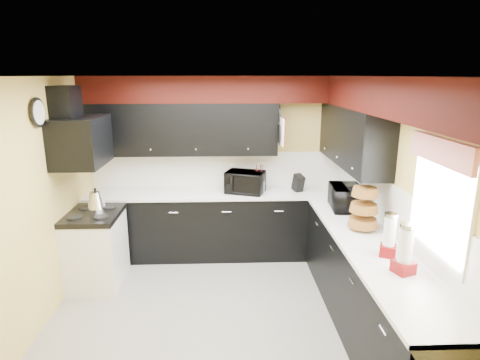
% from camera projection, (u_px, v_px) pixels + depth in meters
% --- Properties ---
extents(ground, '(3.60, 3.60, 0.00)m').
position_uv_depth(ground, '(219.00, 314.00, 4.35)').
color(ground, gray).
rests_on(ground, ground).
extents(wall_back, '(3.60, 0.06, 2.50)m').
position_uv_depth(wall_back, '(219.00, 165.00, 5.77)').
color(wall_back, '#E0C666').
rests_on(wall_back, ground).
extents(wall_right, '(0.06, 3.60, 2.50)m').
position_uv_depth(wall_right, '(393.00, 202.00, 4.10)').
color(wall_right, '#E0C666').
rests_on(wall_right, ground).
extents(wall_left, '(0.06, 3.60, 2.50)m').
position_uv_depth(wall_left, '(35.00, 207.00, 3.96)').
color(wall_left, '#E0C666').
rests_on(wall_left, ground).
extents(ceiling, '(3.60, 3.60, 0.06)m').
position_uv_depth(ceiling, '(215.00, 76.00, 3.71)').
color(ceiling, white).
rests_on(ceiling, wall_back).
extents(cab_back, '(3.60, 0.60, 0.90)m').
position_uv_depth(cab_back, '(219.00, 225.00, 5.68)').
color(cab_back, black).
rests_on(cab_back, ground).
extents(cab_right, '(0.60, 3.00, 0.90)m').
position_uv_depth(cab_right, '(368.00, 288.00, 4.00)').
color(cab_right, black).
rests_on(cab_right, ground).
extents(counter_back, '(3.62, 0.64, 0.04)m').
position_uv_depth(counter_back, '(219.00, 193.00, 5.56)').
color(counter_back, white).
rests_on(counter_back, cab_back).
extents(counter_right, '(0.64, 3.02, 0.04)m').
position_uv_depth(counter_right, '(372.00, 245.00, 3.88)').
color(counter_right, white).
rests_on(counter_right, cab_right).
extents(splash_back, '(3.60, 0.02, 0.50)m').
position_uv_depth(splash_back, '(219.00, 170.00, 5.77)').
color(splash_back, white).
rests_on(splash_back, counter_back).
extents(splash_right, '(0.02, 3.60, 0.50)m').
position_uv_depth(splash_right, '(391.00, 208.00, 4.11)').
color(splash_right, white).
rests_on(splash_right, counter_right).
extents(upper_back, '(2.60, 0.35, 0.70)m').
position_uv_depth(upper_back, '(181.00, 129.00, 5.44)').
color(upper_back, black).
rests_on(upper_back, wall_back).
extents(upper_right, '(0.35, 1.80, 0.70)m').
position_uv_depth(upper_right, '(352.00, 136.00, 4.82)').
color(upper_right, black).
rests_on(upper_right, wall_right).
extents(soffit_back, '(3.60, 0.36, 0.35)m').
position_uv_depth(soffit_back, '(218.00, 89.00, 5.32)').
color(soffit_back, black).
rests_on(soffit_back, wall_back).
extents(soffit_right, '(0.36, 3.24, 0.35)m').
position_uv_depth(soffit_right, '(393.00, 96.00, 3.64)').
color(soffit_right, black).
rests_on(soffit_right, wall_right).
extents(stove, '(0.60, 0.75, 0.86)m').
position_uv_depth(stove, '(96.00, 250.00, 4.91)').
color(stove, white).
rests_on(stove, ground).
extents(cooktop, '(0.62, 0.77, 0.06)m').
position_uv_depth(cooktop, '(93.00, 215.00, 4.79)').
color(cooktop, black).
rests_on(cooktop, stove).
extents(hood, '(0.50, 0.78, 0.55)m').
position_uv_depth(hood, '(81.00, 141.00, 4.56)').
color(hood, black).
rests_on(hood, wall_left).
extents(hood_duct, '(0.24, 0.40, 0.40)m').
position_uv_depth(hood_duct, '(66.00, 104.00, 4.45)').
color(hood_duct, black).
rests_on(hood_duct, wall_left).
extents(window, '(0.03, 0.86, 0.96)m').
position_uv_depth(window, '(441.00, 201.00, 3.15)').
color(window, white).
rests_on(window, wall_right).
extents(valance, '(0.04, 0.88, 0.20)m').
position_uv_depth(valance, '(441.00, 151.00, 3.05)').
color(valance, red).
rests_on(valance, wall_right).
extents(pan_top, '(0.03, 0.22, 0.40)m').
position_uv_depth(pan_top, '(279.00, 114.00, 5.37)').
color(pan_top, black).
rests_on(pan_top, upper_back).
extents(pan_mid, '(0.03, 0.28, 0.46)m').
position_uv_depth(pan_mid, '(280.00, 134.00, 5.31)').
color(pan_mid, black).
rests_on(pan_mid, upper_back).
extents(pan_low, '(0.03, 0.24, 0.42)m').
position_uv_depth(pan_low, '(277.00, 134.00, 5.56)').
color(pan_low, black).
rests_on(pan_low, upper_back).
extents(cut_board, '(0.03, 0.26, 0.35)m').
position_uv_depth(cut_board, '(282.00, 132.00, 5.18)').
color(cut_board, white).
rests_on(cut_board, upper_back).
extents(baskets, '(0.27, 0.27, 0.50)m').
position_uv_depth(baskets, '(364.00, 208.00, 4.15)').
color(baskets, brown).
rests_on(baskets, upper_right).
extents(clock, '(0.03, 0.30, 0.30)m').
position_uv_depth(clock, '(38.00, 113.00, 3.97)').
color(clock, black).
rests_on(clock, wall_left).
extents(deco_plate, '(0.03, 0.24, 0.24)m').
position_uv_depth(deco_plate, '(417.00, 106.00, 3.50)').
color(deco_plate, white).
rests_on(deco_plate, wall_right).
extents(toaster_oven, '(0.62, 0.57, 0.29)m').
position_uv_depth(toaster_oven, '(245.00, 182.00, 5.49)').
color(toaster_oven, black).
rests_on(toaster_oven, counter_back).
extents(microwave, '(0.39, 0.54, 0.28)m').
position_uv_depth(microwave, '(346.00, 197.00, 4.83)').
color(microwave, black).
rests_on(microwave, counter_right).
extents(utensil_crock, '(0.18, 0.18, 0.16)m').
position_uv_depth(utensil_crock, '(259.00, 186.00, 5.52)').
color(utensil_crock, white).
rests_on(utensil_crock, counter_back).
extents(knife_block, '(0.15, 0.18, 0.24)m').
position_uv_depth(knife_block, '(298.00, 183.00, 5.55)').
color(knife_block, black).
rests_on(knife_block, counter_back).
extents(kettle, '(0.30, 0.30, 0.20)m').
position_uv_depth(kettle, '(96.00, 200.00, 4.94)').
color(kettle, silver).
rests_on(kettle, cooktop).
extents(dispenser_a, '(0.18, 0.18, 0.37)m').
position_uv_depth(dispenser_a, '(389.00, 236.00, 3.55)').
color(dispenser_a, '#5F0400').
rests_on(dispenser_a, counter_right).
extents(dispenser_b, '(0.19, 0.19, 0.41)m').
position_uv_depth(dispenser_b, '(405.00, 250.00, 3.24)').
color(dispenser_b, '#680700').
rests_on(dispenser_b, counter_right).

